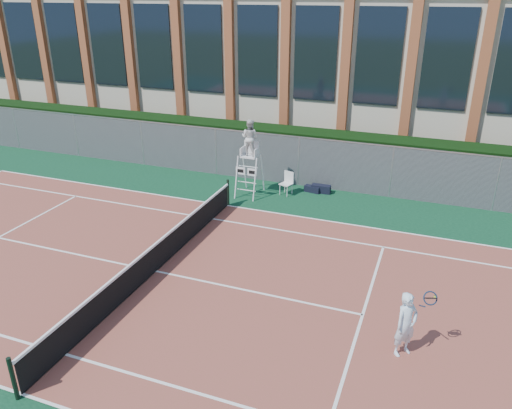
% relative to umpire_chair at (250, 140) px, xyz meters
% --- Properties ---
extents(ground, '(120.00, 120.00, 0.00)m').
position_rel_umpire_chair_xyz_m(ground, '(-0.39, -7.04, -2.40)').
color(ground, '#233814').
extents(apron, '(36.00, 20.00, 0.01)m').
position_rel_umpire_chair_xyz_m(apron, '(-0.39, -6.04, -2.40)').
color(apron, '#0C341F').
rests_on(apron, ground).
extents(tennis_court, '(23.77, 10.97, 0.02)m').
position_rel_umpire_chair_xyz_m(tennis_court, '(-0.39, -7.04, -2.38)').
color(tennis_court, brown).
rests_on(tennis_court, apron).
extents(tennis_net, '(0.10, 11.30, 1.10)m').
position_rel_umpire_chair_xyz_m(tennis_net, '(-0.39, -7.04, -1.87)').
color(tennis_net, black).
rests_on(tennis_net, ground).
extents(fence, '(40.00, 0.06, 2.20)m').
position_rel_umpire_chair_xyz_m(fence, '(-0.39, 1.76, -1.30)').
color(fence, '#595E60').
rests_on(fence, ground).
extents(hedge, '(40.00, 1.40, 2.20)m').
position_rel_umpire_chair_xyz_m(hedge, '(-0.39, 2.96, -1.30)').
color(hedge, black).
rests_on(hedge, ground).
extents(building, '(45.00, 10.60, 8.22)m').
position_rel_umpire_chair_xyz_m(building, '(-0.39, 10.91, 1.74)').
color(building, beige).
rests_on(building, ground).
extents(umpire_chair, '(0.92, 1.41, 3.29)m').
position_rel_umpire_chair_xyz_m(umpire_chair, '(0.00, 0.00, 0.00)').
color(umpire_chair, white).
rests_on(umpire_chair, ground).
extents(plastic_chair, '(0.58, 0.58, 0.99)m').
position_rel_umpire_chair_xyz_m(plastic_chair, '(1.50, 0.55, -1.81)').
color(plastic_chair, silver).
rests_on(plastic_chair, apron).
extents(sports_bag_near, '(0.83, 0.36, 0.35)m').
position_rel_umpire_chair_xyz_m(sports_bag_near, '(2.81, 1.21, -2.22)').
color(sports_bag_near, black).
rests_on(sports_bag_near, apron).
extents(sports_bag_far, '(0.73, 0.41, 0.28)m').
position_rel_umpire_chair_xyz_m(sports_bag_far, '(2.45, 1.15, -2.25)').
color(sports_bag_far, black).
rests_on(sports_bag_far, apron).
extents(tennis_player, '(0.98, 0.79, 1.68)m').
position_rel_umpire_chair_xyz_m(tennis_player, '(7.16, -8.24, -1.54)').
color(tennis_player, white).
rests_on(tennis_player, tennis_court).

